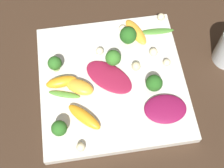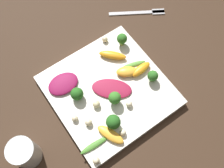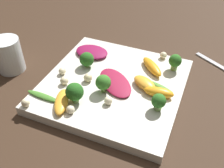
% 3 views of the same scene
% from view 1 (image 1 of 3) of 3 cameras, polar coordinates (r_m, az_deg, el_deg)
% --- Properties ---
extents(ground_plane, '(2.40, 2.40, 0.00)m').
position_cam_1_polar(ground_plane, '(0.65, 0.03, -0.06)').
color(ground_plane, '#382619').
extents(plate, '(0.29, 0.29, 0.02)m').
position_cam_1_polar(plate, '(0.65, 0.03, 0.35)').
color(plate, silver).
rests_on(plate, ground_plane).
extents(radicchio_leaf_0, '(0.09, 0.06, 0.01)m').
position_cam_1_polar(radicchio_leaf_0, '(0.61, 9.73, -4.50)').
color(radicchio_leaf_0, maroon).
rests_on(radicchio_leaf_0, plate).
extents(radicchio_leaf_1, '(0.12, 0.11, 0.01)m').
position_cam_1_polar(radicchio_leaf_1, '(0.63, -0.56, 1.29)').
color(radicchio_leaf_1, maroon).
rests_on(radicchio_leaf_1, plate).
extents(orange_segment_0, '(0.07, 0.06, 0.02)m').
position_cam_1_polar(orange_segment_0, '(0.62, -5.94, -0.52)').
color(orange_segment_0, '#FCAD33').
rests_on(orange_segment_0, plate).
extents(orange_segment_1, '(0.06, 0.03, 0.02)m').
position_cam_1_polar(orange_segment_1, '(0.63, -9.24, 0.39)').
color(orange_segment_1, orange).
rests_on(orange_segment_1, plate).
extents(orange_segment_2, '(0.07, 0.07, 0.02)m').
position_cam_1_polar(orange_segment_2, '(0.60, -5.09, -6.01)').
color(orange_segment_2, orange).
rests_on(orange_segment_2, plate).
extents(orange_segment_3, '(0.05, 0.08, 0.01)m').
position_cam_1_polar(orange_segment_3, '(0.69, 4.38, 9.47)').
color(orange_segment_3, '#FCAD33').
rests_on(orange_segment_3, plate).
extents(broccoli_floret_0, '(0.03, 0.03, 0.04)m').
position_cam_1_polar(broccoli_floret_0, '(0.58, -9.61, -8.04)').
color(broccoli_floret_0, '#7A9E51').
rests_on(broccoli_floret_0, plate).
extents(broccoli_floret_1, '(0.03, 0.03, 0.04)m').
position_cam_1_polar(broccoli_floret_1, '(0.64, -10.41, 3.69)').
color(broccoli_floret_1, '#84AD5B').
rests_on(broccoli_floret_1, plate).
extents(broccoli_floret_2, '(0.03, 0.03, 0.04)m').
position_cam_1_polar(broccoli_floret_2, '(0.63, 0.21, 4.77)').
color(broccoli_floret_2, '#7A9E51').
rests_on(broccoli_floret_2, plate).
extents(broccoli_floret_3, '(0.03, 0.03, 0.04)m').
position_cam_1_polar(broccoli_floret_3, '(0.62, 7.71, 0.15)').
color(broccoli_floret_3, '#84AD5B').
rests_on(broccoli_floret_3, plate).
extents(broccoli_floret_4, '(0.04, 0.04, 0.04)m').
position_cam_1_polar(broccoli_floret_4, '(0.66, 2.97, 8.86)').
color(broccoli_floret_4, '#84AD5B').
rests_on(broccoli_floret_4, plate).
extents(arugula_sprig_0, '(0.06, 0.03, 0.01)m').
position_cam_1_polar(arugula_sprig_0, '(0.63, -8.70, -1.91)').
color(arugula_sprig_0, '#518E33').
rests_on(arugula_sprig_0, plate).
extents(arugula_sprig_1, '(0.08, 0.02, 0.01)m').
position_cam_1_polar(arugula_sprig_1, '(0.70, 8.13, 9.51)').
color(arugula_sprig_1, '#47842D').
rests_on(arugula_sprig_1, plate).
extents(macadamia_nut_0, '(0.02, 0.02, 0.02)m').
position_cam_1_polar(macadamia_nut_0, '(0.69, 1.93, 10.13)').
color(macadamia_nut_0, beige).
rests_on(macadamia_nut_0, plate).
extents(macadamia_nut_1, '(0.02, 0.02, 0.02)m').
position_cam_1_polar(macadamia_nut_1, '(0.64, 4.42, 3.27)').
color(macadamia_nut_1, beige).
rests_on(macadamia_nut_1, plate).
extents(macadamia_nut_2, '(0.02, 0.02, 0.02)m').
position_cam_1_polar(macadamia_nut_2, '(0.58, -5.74, -11.41)').
color(macadamia_nut_2, beige).
rests_on(macadamia_nut_2, plate).
extents(macadamia_nut_3, '(0.02, 0.02, 0.02)m').
position_cam_1_polar(macadamia_nut_3, '(0.66, 7.59, 5.82)').
color(macadamia_nut_3, beige).
rests_on(macadamia_nut_3, plate).
extents(macadamia_nut_4, '(0.02, 0.02, 0.02)m').
position_cam_1_polar(macadamia_nut_4, '(0.66, -2.26, 6.04)').
color(macadamia_nut_4, beige).
rests_on(macadamia_nut_4, plate).
extents(macadamia_nut_5, '(0.02, 0.02, 0.02)m').
position_cam_1_polar(macadamia_nut_5, '(0.66, 9.99, 3.89)').
color(macadamia_nut_5, beige).
rests_on(macadamia_nut_5, plate).
extents(macadamia_nut_6, '(0.02, 0.02, 0.02)m').
position_cam_1_polar(macadamia_nut_6, '(0.72, 8.95, 12.02)').
color(macadamia_nut_6, beige).
rests_on(macadamia_nut_6, plate).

